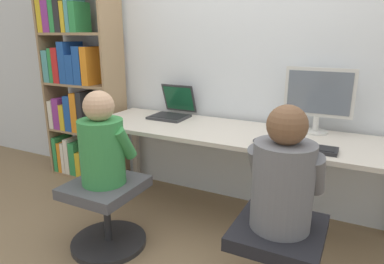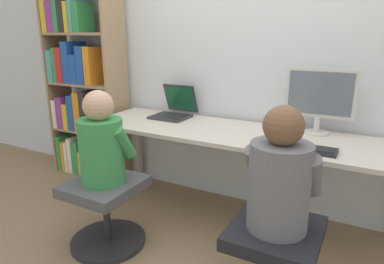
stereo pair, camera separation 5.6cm
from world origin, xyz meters
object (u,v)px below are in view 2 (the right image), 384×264
object	(u,v)px
office_chair_left	(273,261)
office_chair_right	(106,208)
laptop	(174,110)
person_at_monitor	(280,177)
bookshelf	(79,87)
person_at_laptop	(102,143)
keyboard	(302,148)
desktop_monitor	(319,98)

from	to	relation	value
office_chair_left	office_chair_right	bearing A→B (deg)	179.56
laptop	office_chair_left	distance (m)	1.52
person_at_monitor	bookshelf	distance (m)	2.36
person_at_laptop	bookshelf	xyz separation A→B (m)	(-1.04, 0.83, 0.18)
office_chair_right	person_at_monitor	xyz separation A→B (m)	(1.15, -0.00, 0.47)
person_at_laptop	keyboard	bearing A→B (deg)	23.19
keyboard	office_chair_left	size ratio (longest dim) A/B	0.80
laptop	office_chair_left	world-z (taller)	laptop
person_at_laptop	office_chair_left	bearing A→B (deg)	-0.65
office_chair_left	bookshelf	world-z (taller)	bookshelf
bookshelf	person_at_laptop	bearing A→B (deg)	-38.65
office_chair_left	laptop	bearing A→B (deg)	142.15
office_chair_left	person_at_laptop	size ratio (longest dim) A/B	0.84
keyboard	office_chair_right	xyz separation A→B (m)	(-1.15, -0.50, -0.47)
laptop	office_chair_right	distance (m)	1.01
bookshelf	keyboard	bearing A→B (deg)	-8.83
person_at_monitor	office_chair_right	bearing A→B (deg)	179.77
office_chair_left	office_chair_right	size ratio (longest dim) A/B	1.00
keyboard	office_chair_right	size ratio (longest dim) A/B	0.80
person_at_monitor	bookshelf	xyz separation A→B (m)	(-2.19, 0.84, 0.17)
office_chair_right	bookshelf	world-z (taller)	bookshelf
laptop	person_at_monitor	distance (m)	1.43
desktop_monitor	office_chair_right	size ratio (longest dim) A/B	0.91
keyboard	person_at_monitor	xyz separation A→B (m)	(-0.00, -0.50, -0.00)
keyboard	bookshelf	distance (m)	2.23
desktop_monitor	bookshelf	distance (m)	2.22
keyboard	office_chair_right	world-z (taller)	keyboard
person_at_laptop	laptop	bearing A→B (deg)	88.91
desktop_monitor	office_chair_left	bearing A→B (deg)	-91.36
person_at_monitor	person_at_laptop	size ratio (longest dim) A/B	1.03
desktop_monitor	laptop	bearing A→B (deg)	-178.18
person_at_monitor	desktop_monitor	bearing A→B (deg)	88.63
person_at_laptop	person_at_monitor	bearing A→B (deg)	-0.43
office_chair_right	laptop	bearing A→B (deg)	88.91
office_chair_right	person_at_monitor	bearing A→B (deg)	-0.23
desktop_monitor	bookshelf	world-z (taller)	bookshelf
person_at_laptop	bookshelf	world-z (taller)	bookshelf
laptop	office_chair_left	size ratio (longest dim) A/B	0.68
laptop	office_chair_right	size ratio (longest dim) A/B	0.68
keyboard	person_at_laptop	size ratio (longest dim) A/B	0.67
laptop	person_at_monitor	bearing A→B (deg)	-37.71
bookshelf	desktop_monitor	bearing A→B (deg)	1.77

